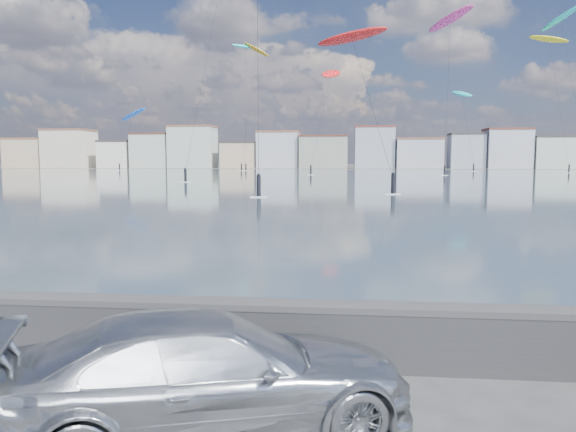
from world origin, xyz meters
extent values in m
cube|color=#2C4650|center=(0.00, 91.50, 0.01)|extent=(500.00, 177.00, 0.00)
cube|color=#4C473D|center=(0.00, 200.00, 0.01)|extent=(500.00, 60.00, 0.00)
cube|color=#28282B|center=(0.00, 2.70, 0.45)|extent=(400.00, 0.35, 0.90)
cylinder|color=#28282B|center=(0.00, 2.70, 0.90)|extent=(400.00, 0.36, 0.36)
cube|color=#CCB293|center=(-112.00, 186.00, 5.00)|extent=(14.00, 11.00, 10.00)
cube|color=brown|center=(-112.00, 186.00, 10.30)|extent=(14.28, 11.22, 0.60)
cube|color=beige|center=(-96.50, 186.00, 6.50)|extent=(16.00, 12.00, 13.00)
cube|color=brown|center=(-96.50, 186.00, 13.30)|extent=(16.32, 12.24, 0.60)
cube|color=white|center=(-79.00, 186.00, 4.50)|extent=(11.00, 10.00, 9.00)
cube|color=#383330|center=(-79.00, 186.00, 9.30)|extent=(11.22, 10.20, 0.60)
cube|color=#B7C6BC|center=(-66.00, 186.00, 5.75)|extent=(13.00, 11.00, 11.50)
cube|color=#562D23|center=(-66.00, 186.00, 11.80)|extent=(13.26, 11.22, 0.60)
cube|color=#B7C6BC|center=(-51.50, 186.00, 7.00)|extent=(15.00, 12.00, 14.00)
cube|color=brown|center=(-51.50, 186.00, 14.30)|extent=(15.30, 12.24, 0.60)
cube|color=#CCB293|center=(-35.00, 186.00, 4.25)|extent=(12.00, 10.00, 8.50)
cube|color=#383330|center=(-35.00, 186.00, 8.80)|extent=(12.24, 10.20, 0.60)
cube|color=#B2B7C6|center=(-21.50, 186.00, 6.00)|extent=(14.00, 11.00, 12.00)
cube|color=brown|center=(-21.50, 186.00, 12.30)|extent=(14.28, 11.22, 0.60)
cube|color=gray|center=(-6.00, 186.00, 5.25)|extent=(16.00, 13.00, 10.50)
cube|color=#562D23|center=(-6.00, 186.00, 10.80)|extent=(16.32, 13.26, 0.60)
cube|color=#9EA8B7|center=(11.00, 186.00, 6.75)|extent=(13.00, 10.00, 13.50)
cube|color=brown|center=(11.00, 186.00, 13.80)|extent=(13.26, 10.20, 0.60)
cube|color=#B2B7C6|center=(25.50, 186.00, 4.75)|extent=(15.00, 12.00, 9.50)
cube|color=brown|center=(25.50, 186.00, 9.80)|extent=(15.30, 12.24, 0.60)
cube|color=#9EA8B7|center=(41.00, 186.00, 5.50)|extent=(11.00, 9.00, 11.00)
cube|color=#383330|center=(41.00, 186.00, 11.30)|extent=(11.22, 9.18, 0.60)
cube|color=#B2B7C6|center=(54.00, 186.00, 6.25)|extent=(14.00, 11.00, 12.50)
cube|color=brown|center=(54.00, 186.00, 12.80)|extent=(14.28, 11.22, 0.60)
cube|color=#B7C6BC|center=(69.50, 186.00, 5.00)|extent=(16.00, 12.00, 10.00)
cube|color=#383330|center=(69.50, 186.00, 10.30)|extent=(16.32, 12.24, 0.60)
imported|color=#B5B9BE|center=(0.45, 0.58, 0.70)|extent=(5.19, 3.54, 1.40)
ellipsoid|color=red|center=(-1.51, 112.84, 20.70)|extent=(5.53, 9.25, 4.00)
cube|color=white|center=(-5.22, 105.83, 0.05)|extent=(1.40, 0.42, 0.08)
cylinder|color=black|center=(-5.22, 105.83, 0.95)|extent=(0.36, 0.36, 1.70)
sphere|color=black|center=(-5.22, 105.83, 1.85)|extent=(0.28, 0.28, 0.28)
cylinder|color=black|center=(-3.37, 109.33, 11.00)|extent=(3.75, 7.05, 19.41)
ellipsoid|color=#E5338C|center=(22.13, 112.37, 30.99)|extent=(9.58, 9.86, 4.54)
cube|color=white|center=(20.63, 105.17, 0.05)|extent=(1.40, 0.42, 0.08)
cylinder|color=black|center=(20.63, 105.17, 0.95)|extent=(0.36, 0.36, 1.70)
sphere|color=black|center=(20.63, 105.17, 1.85)|extent=(0.28, 0.28, 0.28)
cylinder|color=black|center=(21.38, 108.77, 16.15)|extent=(1.54, 7.24, 29.70)
cube|color=white|center=(-19.97, 69.16, 0.05)|extent=(1.40, 0.42, 0.08)
cylinder|color=black|center=(-19.97, 69.16, 0.95)|extent=(0.36, 0.36, 1.70)
sphere|color=black|center=(-19.97, 69.16, 1.85)|extent=(0.28, 0.28, 0.28)
cylinder|color=black|center=(-18.08, 75.40, 18.77)|extent=(3.82, 12.51, 34.95)
ellipsoid|color=red|center=(2.34, 60.69, 17.11)|extent=(8.89, 5.58, 2.19)
cube|color=white|center=(6.09, 45.30, 0.05)|extent=(1.40, 0.42, 0.08)
cylinder|color=black|center=(6.09, 45.30, 0.95)|extent=(0.36, 0.36, 1.70)
sphere|color=black|center=(6.09, 45.30, 1.85)|extent=(0.28, 0.28, 0.28)
cylinder|color=black|center=(4.21, 52.99, 9.20)|extent=(3.79, 15.42, 15.83)
ellipsoid|color=#19BFBF|center=(-27.19, 156.32, 35.07)|extent=(9.04, 7.86, 1.95)
cube|color=white|center=(-25.05, 142.99, 0.05)|extent=(1.40, 0.42, 0.08)
cylinder|color=black|center=(-25.05, 142.99, 0.95)|extent=(0.36, 0.36, 1.70)
sphere|color=black|center=(-25.05, 142.99, 1.85)|extent=(0.28, 0.28, 0.28)
cylinder|color=black|center=(-26.12, 149.65, 18.19)|extent=(2.18, 13.36, 33.78)
ellipsoid|color=#BF8C19|center=(-24.06, 155.64, 34.07)|extent=(7.82, 3.33, 5.44)
cube|color=white|center=(-25.70, 140.03, 0.05)|extent=(1.40, 0.42, 0.08)
cylinder|color=black|center=(-25.70, 140.03, 0.95)|extent=(0.36, 0.36, 1.70)
sphere|color=black|center=(-25.70, 140.03, 1.85)|extent=(0.28, 0.28, 0.28)
cylinder|color=black|center=(-24.88, 147.84, 17.68)|extent=(1.68, 15.63, 32.78)
ellipsoid|color=blue|center=(-59.21, 151.60, 15.89)|extent=(9.11, 5.03, 4.30)
cube|color=white|center=(-60.51, 143.71, 0.05)|extent=(1.40, 0.42, 0.08)
cylinder|color=black|center=(-60.51, 143.71, 0.95)|extent=(0.36, 0.36, 1.70)
sphere|color=black|center=(-60.51, 143.71, 1.85)|extent=(0.28, 0.28, 0.28)
cylinder|color=black|center=(-59.86, 147.66, 8.60)|extent=(1.34, 7.91, 14.61)
ellipsoid|color=#19BFBF|center=(54.35, 144.26, 37.98)|extent=(9.45, 8.65, 5.84)
cylinder|color=black|center=(56.07, 138.29, 19.64)|extent=(3.49, 11.97, 36.69)
cube|color=white|center=(-5.28, 40.31, 0.05)|extent=(1.40, 0.42, 0.08)
cylinder|color=black|center=(-5.28, 40.31, 0.95)|extent=(0.36, 0.36, 1.70)
sphere|color=black|center=(-5.28, 40.31, 1.85)|extent=(0.28, 0.28, 0.28)
cylinder|color=black|center=(-6.52, 47.94, 15.49)|extent=(2.51, 15.28, 28.39)
ellipsoid|color=#19BFBF|center=(33.58, 157.75, 21.28)|extent=(6.00, 7.97, 3.57)
cube|color=white|center=(34.30, 143.26, 0.05)|extent=(1.40, 0.42, 0.08)
cylinder|color=black|center=(34.30, 143.26, 0.95)|extent=(0.36, 0.36, 1.70)
sphere|color=black|center=(34.30, 143.26, 1.85)|extent=(0.28, 0.28, 0.28)
cylinder|color=black|center=(33.94, 150.51, 11.29)|extent=(0.74, 14.52, 20.00)
ellipsoid|color=yellow|center=(51.70, 144.15, 32.96)|extent=(9.75, 4.14, 3.22)
cube|color=white|center=(52.22, 128.40, 0.05)|extent=(1.40, 0.42, 0.08)
cylinder|color=black|center=(52.22, 128.40, 0.95)|extent=(0.36, 0.36, 1.70)
sphere|color=black|center=(52.22, 128.40, 1.85)|extent=(0.28, 0.28, 0.28)
cylinder|color=black|center=(51.96, 136.27, 17.13)|extent=(0.54, 15.77, 31.68)
camera|label=1|loc=(2.01, -5.58, 3.18)|focal=35.00mm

